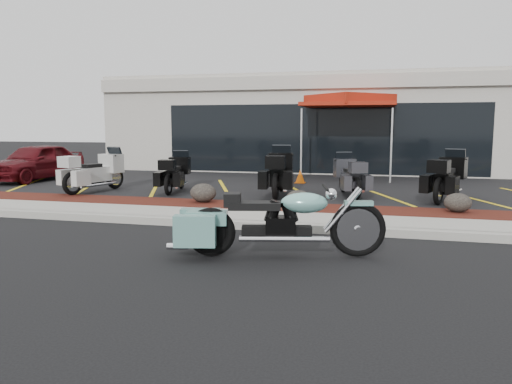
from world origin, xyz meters
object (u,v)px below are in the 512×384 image
(parked_car, at_px, (36,162))
(traffic_cone, at_px, (300,176))
(hero_cruiser, at_px, (358,221))
(touring_white, at_px, (115,168))
(popup_canopy, at_px, (349,102))

(parked_car, bearing_deg, traffic_cone, 13.58)
(hero_cruiser, bearing_deg, parked_car, 135.26)
(hero_cruiser, height_order, touring_white, touring_white)
(traffic_cone, bearing_deg, popup_canopy, 58.74)
(hero_cruiser, distance_m, touring_white, 9.12)
(touring_white, xyz_separation_m, parked_car, (-3.80, 1.45, 0.01))
(touring_white, xyz_separation_m, traffic_cone, (5.03, 2.84, -0.40))
(parked_car, bearing_deg, hero_cruiser, -27.55)
(parked_car, relative_size, traffic_cone, 8.50)
(touring_white, xyz_separation_m, popup_canopy, (6.40, 5.10, 2.04))
(hero_cruiser, relative_size, parked_car, 0.87)
(hero_cruiser, height_order, traffic_cone, hero_cruiser)
(touring_white, bearing_deg, popup_canopy, -36.11)
(hero_cruiser, relative_size, popup_canopy, 0.89)
(touring_white, distance_m, popup_canopy, 8.43)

